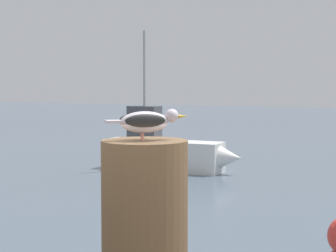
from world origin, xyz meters
name	(u,v)px	position (x,y,z in m)	size (l,w,h in m)	color
mooring_post	(145,238)	(-0.46, -0.43, 1.96)	(0.40, 0.40, 0.92)	#4C3823
seagull	(146,121)	(-0.45, -0.42, 2.51)	(0.32, 0.30, 0.14)	#C67360
boat_white	(169,151)	(-7.07, 13.48, 0.59)	(4.38, 0.96, 4.23)	silver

